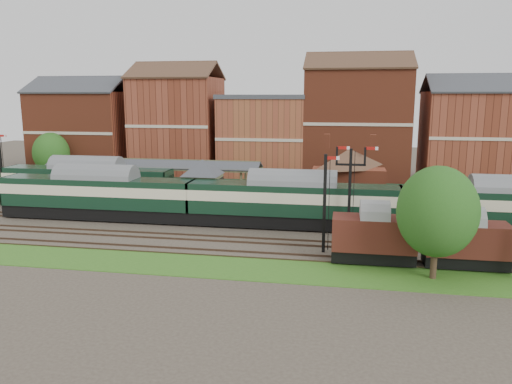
% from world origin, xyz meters
% --- Properties ---
extents(ground, '(160.00, 160.00, 0.00)m').
position_xyz_m(ground, '(0.00, 0.00, 0.00)').
color(ground, '#473D33').
rests_on(ground, ground).
extents(grass_back, '(90.00, 4.50, 0.06)m').
position_xyz_m(grass_back, '(0.00, 16.00, 0.03)').
color(grass_back, '#2D6619').
rests_on(grass_back, ground).
extents(grass_front, '(90.00, 5.00, 0.06)m').
position_xyz_m(grass_front, '(0.00, -12.00, 0.03)').
color(grass_front, '#2D6619').
rests_on(grass_front, ground).
extents(fence, '(90.00, 0.12, 1.50)m').
position_xyz_m(fence, '(0.00, 18.00, 0.75)').
color(fence, '#193823').
rests_on(fence, ground).
extents(platform, '(55.00, 3.40, 1.00)m').
position_xyz_m(platform, '(-5.00, 9.75, 0.50)').
color(platform, '#2D2D2D').
rests_on(platform, ground).
extents(signal_box, '(5.40, 5.40, 6.00)m').
position_xyz_m(signal_box, '(-3.00, 3.25, 3.19)').
color(signal_box, '#637150').
rests_on(signal_box, ground).
extents(brick_hut, '(3.20, 2.64, 2.94)m').
position_xyz_m(brick_hut, '(5.00, 3.25, 1.20)').
color(brick_hut, maroon).
rests_on(brick_hut, ground).
extents(station_building, '(8.10, 8.10, 5.90)m').
position_xyz_m(station_building, '(12.00, 9.75, 3.96)').
color(station_building, brown).
rests_on(station_building, platform).
extents(canopy, '(26.00, 3.89, 4.08)m').
position_xyz_m(canopy, '(-11.00, 9.75, 4.58)').
color(canopy, brown).
rests_on(canopy, platform).
extents(semaphore_bracket, '(3.60, 0.25, 8.18)m').
position_xyz_m(semaphore_bracket, '(12.04, -2.50, 4.63)').
color(semaphore_bracket, black).
rests_on(semaphore_bracket, ground).
extents(semaphore_platform_end, '(1.23, 0.25, 8.00)m').
position_xyz_m(semaphore_platform_end, '(-29.98, 8.00, 4.16)').
color(semaphore_platform_end, black).
rests_on(semaphore_platform_end, ground).
extents(semaphore_siding, '(1.23, 0.25, 8.00)m').
position_xyz_m(semaphore_siding, '(10.02, -7.00, 4.16)').
color(semaphore_siding, black).
rests_on(semaphore_siding, ground).
extents(town_backdrop, '(69.00, 10.00, 16.00)m').
position_xyz_m(town_backdrop, '(-0.18, 25.00, 7.00)').
color(town_backdrop, brown).
rests_on(town_backdrop, ground).
extents(dmu_train, '(59.94, 3.15, 4.60)m').
position_xyz_m(dmu_train, '(6.73, 0.00, 2.68)').
color(dmu_train, black).
rests_on(dmu_train, ground).
extents(platform_railcar, '(19.96, 3.14, 4.60)m').
position_xyz_m(platform_railcar, '(-17.80, 6.50, 2.67)').
color(platform_railcar, black).
rests_on(platform_railcar, ground).
extents(goods_van_a, '(6.17, 2.67, 3.74)m').
position_xyz_m(goods_van_a, '(13.80, -9.00, 2.13)').
color(goods_van_a, black).
rests_on(goods_van_a, ground).
extents(goods_van_b, '(5.88, 2.55, 3.57)m').
position_xyz_m(goods_van_b, '(20.43, -9.00, 2.03)').
color(goods_van_b, black).
rests_on(goods_van_b, ground).
extents(tree_far, '(5.43, 5.43, 7.93)m').
position_xyz_m(tree_far, '(17.75, -11.78, 4.79)').
color(tree_far, '#382619').
rests_on(tree_far, ground).
extents(tree_back, '(5.05, 5.05, 7.38)m').
position_xyz_m(tree_back, '(-29.40, 17.90, 4.46)').
color(tree_back, '#382619').
rests_on(tree_back, ground).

